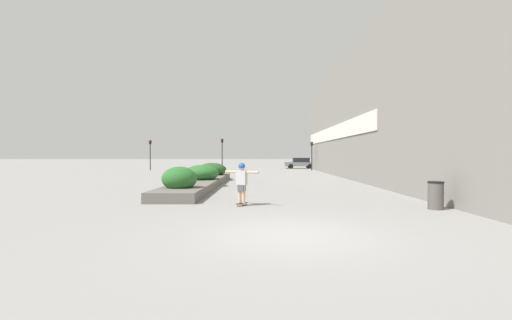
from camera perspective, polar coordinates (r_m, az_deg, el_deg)
The scene contains 11 objects.
ground_plane at distance 8.07m, azimuth 5.78°, elevation -12.23°, with size 300.00×300.00×0.00m, color gray.
building_wall_right at distance 25.24m, azimuth 16.73°, elevation 7.97°, with size 0.67×41.31×9.97m.
planter_box at distance 20.45m, azimuth -8.93°, elevation -2.96°, with size 2.07×14.22×1.33m.
skateboard at distance 12.40m, azimuth -2.40°, elevation -7.31°, with size 0.42×0.60×0.09m.
skateboarder at distance 12.31m, azimuth -2.40°, elevation -3.13°, with size 1.26×0.67×1.45m.
trash_bin at distance 13.02m, azimuth 27.77°, elevation -5.23°, with size 0.51×0.51×0.94m.
car_leftmost at distance 47.00m, azimuth 7.35°, elevation -0.48°, with size 4.07×1.86×1.45m.
car_center_left at distance 47.78m, azimuth 18.25°, elevation -0.49°, with size 3.89×2.05×1.41m.
traffic_light_left at distance 40.99m, azimuth -5.67°, elevation 1.84°, with size 0.28×0.30×3.78m.
traffic_light_right at distance 40.79m, azimuth 9.29°, elevation 1.51°, with size 0.28×0.30×3.39m.
traffic_light_far_left at distance 43.37m, azimuth -17.23°, elevation 1.63°, with size 0.28×0.30×3.62m.
Camera 1 is at (-0.68, -7.84, 1.82)m, focal length 24.00 mm.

